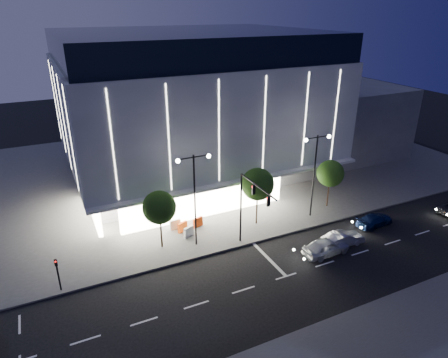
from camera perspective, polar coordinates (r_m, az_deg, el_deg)
ground at (r=34.52m, az=4.61°, el=-13.19°), size 160.00×160.00×0.00m
sidewalk_museum at (r=55.42m, az=-3.20°, el=1.77°), size 70.00×40.00×0.15m
sidewalk_near at (r=30.51m, az=25.87°, el=-21.69°), size 70.00×10.00×0.15m
museum at (r=50.46m, az=-4.85°, el=10.49°), size 30.00×25.80×18.00m
annex_building at (r=64.38m, az=14.44°, el=8.79°), size 16.00×20.00×10.00m
traffic_mast at (r=34.77m, az=3.58°, el=-3.12°), size 0.33×5.89×7.07m
street_lamp_west at (r=35.01m, az=-4.24°, el=-1.25°), size 3.16×0.36×9.00m
street_lamp_east at (r=41.09m, az=12.88°, el=2.05°), size 3.16×0.36×9.00m
ped_signal_far at (r=33.88m, az=-22.69°, el=-12.09°), size 0.22×0.24×3.00m
tree_left at (r=35.91m, az=-9.18°, el=-4.26°), size 3.02×3.02×5.72m
tree_mid at (r=39.32m, az=4.84°, el=-0.99°), size 3.25×3.25×6.15m
tree_right at (r=44.40m, az=14.94°, el=0.59°), size 2.91×2.91×5.51m
car_lead at (r=37.37m, az=14.38°, el=-9.35°), size 4.58×1.99×1.54m
car_second at (r=39.12m, az=16.64°, el=-8.18°), size 4.18×1.64×1.36m
car_third at (r=43.48m, az=20.72°, el=-5.49°), size 4.42×2.17×1.24m
barrier_a at (r=39.65m, az=-5.94°, el=-6.81°), size 1.11×0.67×1.00m
barrier_b at (r=40.16m, az=-6.98°, el=-6.44°), size 1.11×0.28×1.00m
barrier_c at (r=40.33m, az=-3.76°, el=-6.16°), size 1.13×0.54×1.00m
barrier_d at (r=38.81m, az=-5.05°, el=-7.49°), size 1.11×0.65×1.00m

